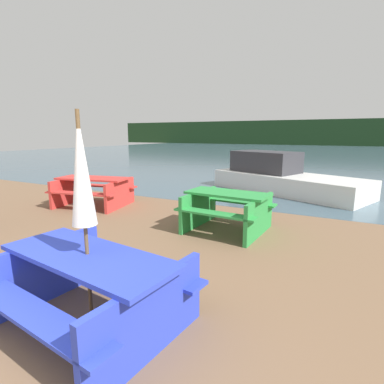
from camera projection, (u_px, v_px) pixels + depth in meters
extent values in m
cube|color=#425B6B|center=(322.00, 153.00, 29.25)|extent=(60.00, 50.00, 0.00)
cube|color=#193319|center=(335.00, 132.00, 46.24)|extent=(80.00, 1.60, 4.00)
cube|color=blue|center=(87.00, 256.00, 2.80)|extent=(1.89, 0.90, 0.04)
cube|color=blue|center=(32.00, 313.00, 2.41)|extent=(1.84, 0.48, 0.04)
cube|color=blue|center=(131.00, 265.00, 3.30)|extent=(1.84, 0.48, 0.04)
cube|color=blue|center=(45.00, 271.00, 3.29)|extent=(0.22, 1.38, 0.68)
cube|color=blue|center=(150.00, 319.00, 2.44)|extent=(0.22, 1.38, 0.68)
cube|color=green|center=(228.00, 193.00, 5.62)|extent=(1.56, 0.78, 0.04)
cube|color=green|center=(214.00, 214.00, 5.21)|extent=(1.54, 0.36, 0.04)
cube|color=green|center=(238.00, 202.00, 6.14)|extent=(1.54, 0.36, 0.04)
cube|color=green|center=(199.00, 208.00, 6.01)|extent=(0.14, 1.38, 0.70)
cube|color=green|center=(259.00, 217.00, 5.38)|extent=(0.14, 1.38, 0.70)
cube|color=red|center=(93.00, 178.00, 7.62)|extent=(1.90, 1.06, 0.04)
cube|color=red|center=(80.00, 193.00, 7.15)|extent=(1.81, 0.64, 0.04)
cube|color=red|center=(105.00, 186.00, 8.19)|extent=(1.81, 0.64, 0.04)
cube|color=red|center=(69.00, 191.00, 7.89)|extent=(0.35, 1.36, 0.69)
cube|color=red|center=(120.00, 194.00, 7.48)|extent=(0.35, 1.36, 0.69)
cylinder|color=brown|center=(85.00, 224.00, 2.74)|extent=(0.04, 0.04, 2.04)
cone|color=white|center=(81.00, 169.00, 2.64)|extent=(0.22, 0.22, 1.03)
cube|color=silver|center=(287.00, 183.00, 9.44)|extent=(5.04, 3.38, 0.57)
cube|color=#333338|center=(265.00, 162.00, 9.96)|extent=(2.39, 1.90, 0.68)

